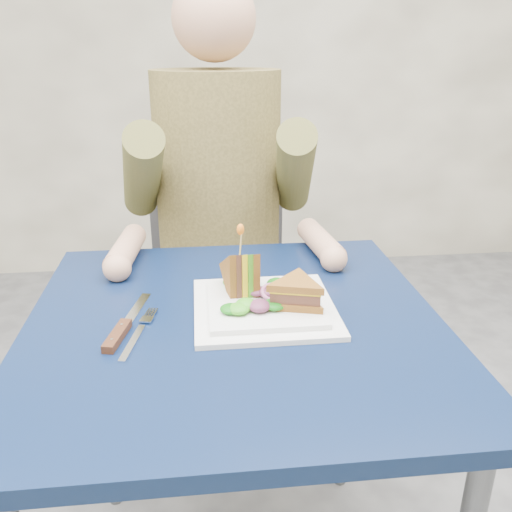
{
  "coord_description": "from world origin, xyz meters",
  "views": [
    {
      "loc": [
        -0.06,
        -0.87,
        1.2
      ],
      "look_at": [
        0.05,
        0.08,
        0.82
      ],
      "focal_mm": 38.0,
      "sensor_mm": 36.0,
      "label": 1
    }
  ],
  "objects": [
    {
      "name": "table",
      "position": [
        0.0,
        0.0,
        0.65
      ],
      "size": [
        0.75,
        0.75,
        0.73
      ],
      "color": "black",
      "rests_on": "ground"
    },
    {
      "name": "sandwich_upright",
      "position": [
        0.02,
        0.07,
        0.78
      ],
      "size": [
        0.08,
        0.12,
        0.12
      ],
      "color": "brown",
      "rests_on": "plate"
    },
    {
      "name": "lettuce_spill",
      "position": [
        0.06,
        0.04,
        0.76
      ],
      "size": [
        0.15,
        0.13,
        0.02
      ],
      "primitive_type": null,
      "color": "#337A14",
      "rests_on": "plate"
    },
    {
      "name": "onion_ring",
      "position": [
        0.07,
        0.03,
        0.77
      ],
      "size": [
        0.04,
        0.04,
        0.02
      ],
      "primitive_type": "torus",
      "rotation": [
        0.44,
        0.0,
        0.0
      ],
      "color": "#9E4C7A",
      "rests_on": "plate"
    },
    {
      "name": "fork",
      "position": [
        -0.17,
        -0.04,
        0.73
      ],
      "size": [
        0.05,
        0.18,
        0.01
      ],
      "color": "silver",
      "rests_on": "table"
    },
    {
      "name": "knife",
      "position": [
        -0.2,
        -0.03,
        0.74
      ],
      "size": [
        0.07,
        0.22,
        0.02
      ],
      "color": "silver",
      "rests_on": "table"
    },
    {
      "name": "toothpick",
      "position": [
        0.02,
        0.07,
        0.85
      ],
      "size": [
        0.01,
        0.01,
        0.06
      ],
      "primitive_type": "cylinder",
      "rotation": [
        0.14,
        0.07,
        0.0
      ],
      "color": "tan",
      "rests_on": "sandwich_upright"
    },
    {
      "name": "sandwich_flat",
      "position": [
        0.11,
        0.0,
        0.78
      ],
      "size": [
        0.14,
        0.14,
        0.05
      ],
      "color": "brown",
      "rests_on": "plate"
    },
    {
      "name": "plate",
      "position": [
        0.06,
        0.03,
        0.74
      ],
      "size": [
        0.26,
        0.26,
        0.02
      ],
      "color": "white",
      "rests_on": "table"
    },
    {
      "name": "diner",
      "position": [
        -0.0,
        0.57,
        0.91
      ],
      "size": [
        0.54,
        0.59,
        0.74
      ],
      "color": "brown",
      "rests_on": "chair"
    },
    {
      "name": "toothpick_frill",
      "position": [
        0.02,
        0.07,
        0.88
      ],
      "size": [
        0.01,
        0.01,
        0.02
      ],
      "primitive_type": "ellipsoid",
      "color": "orange",
      "rests_on": "sandwich_upright"
    },
    {
      "name": "chair",
      "position": [
        0.0,
        0.69,
        0.54
      ],
      "size": [
        0.42,
        0.4,
        0.93
      ],
      "color": "#47474C",
      "rests_on": "ground"
    }
  ]
}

